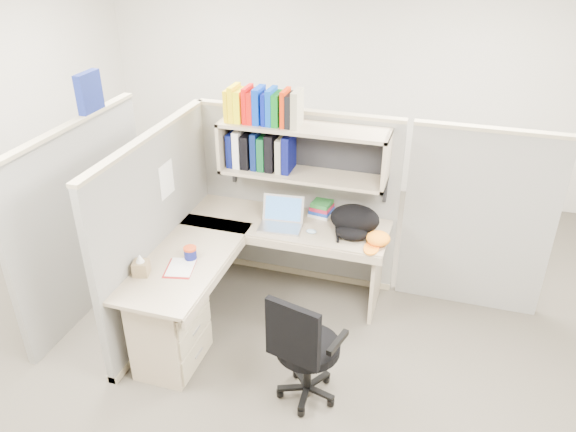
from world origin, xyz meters
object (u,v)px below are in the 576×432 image
(snack_canister, at_px, (190,253))
(backpack, at_px, (354,222))
(laptop, at_px, (280,215))
(desk, at_px, (204,299))
(task_chair, at_px, (305,364))

(snack_canister, bearing_deg, backpack, 32.61)
(backpack, bearing_deg, laptop, -171.98)
(desk, height_order, backpack, backpack)
(laptop, distance_m, task_chair, 1.31)
(desk, height_order, task_chair, task_chair)
(backpack, bearing_deg, snack_canister, -145.66)
(backpack, height_order, task_chair, backpack)
(desk, bearing_deg, snack_canister, 143.00)
(desk, distance_m, task_chair, 0.97)
(desk, xyz_separation_m, snack_canister, (-0.13, 0.10, 0.34))
(laptop, distance_m, backpack, 0.61)
(backpack, xyz_separation_m, task_chair, (-0.08, -1.15, -0.52))
(laptop, bearing_deg, backpack, 1.02)
(desk, height_order, laptop, laptop)
(laptop, height_order, snack_canister, laptop)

